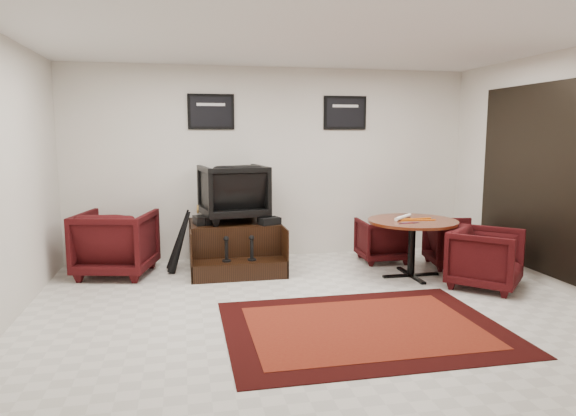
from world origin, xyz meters
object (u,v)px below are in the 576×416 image
object	(u,v)px
meeting_table	(412,227)
table_chair_back	(382,238)
table_chair_window	(455,241)
table_chair_corner	(486,255)
armchair_side	(116,240)
shine_chair	(233,190)
shine_podium	(235,247)

from	to	relation	value
meeting_table	table_chair_back	size ratio (longest dim) A/B	1.66
table_chair_window	table_chair_corner	bearing A→B (deg)	-178.97
armchair_side	table_chair_window	xyz separation A→B (m)	(4.56, -0.51, -0.11)
armchair_side	meeting_table	world-z (taller)	armchair_side
shine_chair	meeting_table	distance (m)	2.47
table_chair_corner	armchair_side	bearing A→B (deg)	115.55
armchair_side	table_chair_back	xyz separation A→B (m)	(3.69, -0.02, -0.12)
table_chair_back	shine_podium	bearing A→B (deg)	0.53
meeting_table	table_chair_window	distance (m)	0.94
meeting_table	table_chair_corner	size ratio (longest dim) A/B	1.44
meeting_table	table_chair_window	size ratio (longest dim) A/B	1.58
shine_chair	table_chair_corner	world-z (taller)	shine_chair
shine_podium	armchair_side	xyz separation A→B (m)	(-1.56, -0.06, 0.18)
table_chair_back	table_chair_window	world-z (taller)	table_chair_window
meeting_table	table_chair_back	distance (m)	0.91
meeting_table	table_chair_window	bearing A→B (deg)	23.67
shine_podium	armchair_side	bearing A→B (deg)	-177.89
meeting_table	table_chair_corner	distance (m)	0.95
shine_chair	table_chair_window	size ratio (longest dim) A/B	1.22
shine_chair	meeting_table	xyz separation A→B (m)	(2.19, -1.06, -0.42)
armchair_side	meeting_table	distance (m)	3.85
shine_podium	shine_chair	bearing A→B (deg)	90.00
table_chair_back	table_chair_window	xyz separation A→B (m)	(0.87, -0.49, 0.02)
table_chair_window	table_chair_corner	xyz separation A→B (m)	(-0.15, -0.98, 0.03)
table_chair_back	table_chair_window	size ratio (longest dim) A/B	0.95
shine_podium	table_chair_corner	size ratio (longest dim) A/B	1.60
shine_chair	meeting_table	world-z (taller)	shine_chair
armchair_side	table_chair_back	world-z (taller)	armchair_side
shine_chair	table_chair_back	size ratio (longest dim) A/B	1.28
shine_chair	table_chair_back	bearing A→B (deg)	166.38
table_chair_corner	table_chair_window	bearing A→B (deg)	35.34
armchair_side	shine_podium	bearing A→B (deg)	-164.35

